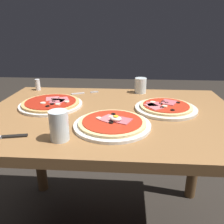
# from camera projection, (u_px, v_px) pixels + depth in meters

# --- Properties ---
(dining_table) EXTENTS (1.17, 0.82, 0.74)m
(dining_table) POSITION_uv_depth(u_px,v_px,m) (111.00, 135.00, 1.10)
(dining_table) COLOR olive
(dining_table) RESTS_ON ground
(pizza_foreground) EXTENTS (0.30, 0.30, 0.05)m
(pizza_foreground) POSITION_uv_depth(u_px,v_px,m) (112.00, 124.00, 0.91)
(pizza_foreground) COLOR white
(pizza_foreground) RESTS_ON dining_table
(pizza_across_left) EXTENTS (0.31, 0.31, 0.03)m
(pizza_across_left) POSITION_uv_depth(u_px,v_px,m) (51.00, 104.00, 1.13)
(pizza_across_left) COLOR white
(pizza_across_left) RESTS_ON dining_table
(pizza_across_right) EXTENTS (0.29, 0.29, 0.03)m
(pizza_across_right) POSITION_uv_depth(u_px,v_px,m) (166.00, 107.00, 1.08)
(pizza_across_right) COLOR silver
(pizza_across_right) RESTS_ON dining_table
(water_glass_near) EXTENTS (0.07, 0.07, 0.11)m
(water_glass_near) POSITION_uv_depth(u_px,v_px,m) (59.00, 127.00, 0.79)
(water_glass_near) COLOR silver
(water_glass_near) RESTS_ON dining_table
(water_glass_far) EXTENTS (0.07, 0.07, 0.09)m
(water_glass_far) POSITION_uv_depth(u_px,v_px,m) (140.00, 87.00, 1.35)
(water_glass_far) COLOR silver
(water_glass_far) RESTS_ON dining_table
(fork) EXTENTS (0.15, 0.08, 0.00)m
(fork) POSITION_uv_depth(u_px,v_px,m) (83.00, 93.00, 1.34)
(fork) COLOR silver
(fork) RESTS_ON dining_table
(knife) EXTENTS (0.19, 0.06, 0.01)m
(knife) POSITION_uv_depth(u_px,v_px,m) (3.00, 137.00, 0.82)
(knife) COLOR silver
(knife) RESTS_ON dining_table
(salt_shaker) EXTENTS (0.03, 0.03, 0.07)m
(salt_shaker) POSITION_uv_depth(u_px,v_px,m) (38.00, 85.00, 1.40)
(salt_shaker) COLOR white
(salt_shaker) RESTS_ON dining_table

